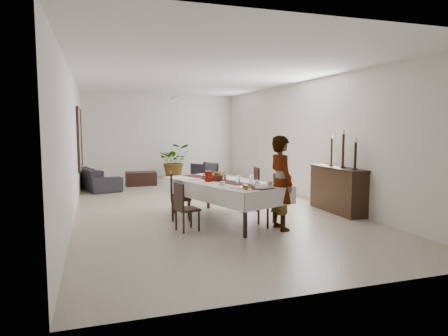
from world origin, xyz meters
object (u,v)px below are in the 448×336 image
(dining_table_top, at_px, (224,183))
(red_pitcher, at_px, (209,176))
(sofa, at_px, (98,178))
(sideboard_body, at_px, (338,190))
(woman, at_px, (281,183))

(dining_table_top, xyz_separation_m, red_pitcher, (-0.31, 0.06, 0.15))
(dining_table_top, distance_m, red_pitcher, 0.35)
(dining_table_top, relative_size, sofa, 1.16)
(dining_table_top, bearing_deg, red_pitcher, 149.04)
(dining_table_top, relative_size, sideboard_body, 1.57)
(dining_table_top, xyz_separation_m, woman, (0.83, -0.99, 0.11))
(sofa, bearing_deg, red_pitcher, -172.57)
(dining_table_top, bearing_deg, woman, -69.56)
(dining_table_top, distance_m, woman, 1.29)
(sideboard_body, bearing_deg, dining_table_top, -179.23)
(sideboard_body, relative_size, sofa, 0.74)
(red_pitcher, bearing_deg, dining_table_top, -11.51)
(red_pitcher, relative_size, sofa, 0.10)
(sideboard_body, bearing_deg, sofa, 134.59)
(dining_table_top, relative_size, red_pitcher, 12.00)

